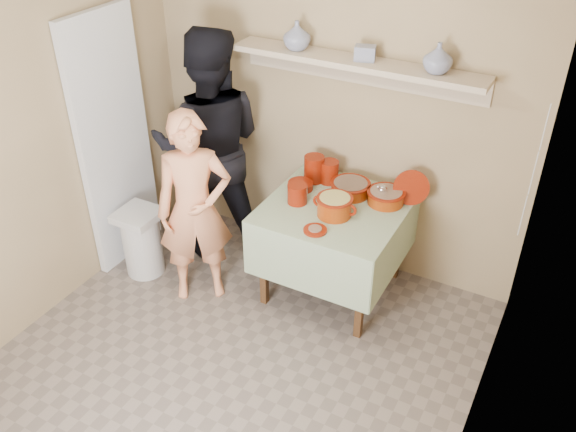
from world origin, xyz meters
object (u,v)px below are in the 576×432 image
Objects in this scene: person_helper at (210,147)px; trash_bin at (142,242)px; person_cook at (195,210)px; serving_table at (335,220)px; cazuela_rice at (335,205)px.

person_helper is 3.34× the size of trash_bin.
serving_table is (0.87, 0.49, -0.10)m from person_cook.
serving_table is at bearing 19.41° from trash_bin.
serving_table is at bearing 109.75° from cazuela_rice.
trash_bin is (-1.42, -0.50, -0.36)m from serving_table.
person_cook is 4.49× the size of cazuela_rice.
trash_bin is at bearing 143.30° from person_cook.
person_cook reaches higher than serving_table.
person_cook is 0.79× the size of person_helper.
person_cook is 0.71m from trash_bin.
person_helper is 1.17m from cazuela_rice.
person_cook is 2.65× the size of trash_bin.
cazuela_rice is at bearing 14.89° from trash_bin.
trash_bin is at bearing -160.59° from serving_table.
trash_bin is (-1.46, -0.39, -0.56)m from cazuela_rice.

